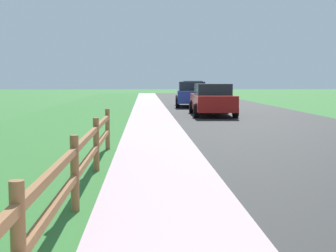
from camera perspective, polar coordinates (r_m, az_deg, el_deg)
The scene contains 8 objects.
ground_plane at distance 26.40m, azimuth 0.08°, elevation 1.77°, with size 120.00×120.00×0.00m, color #326D30.
road_asphalt at distance 28.77m, azimuth 6.86°, elevation 2.04°, with size 7.00×66.00×0.01m, color #282828.
curb_concrete at distance 28.42m, azimuth -6.18°, elevation 2.01°, with size 6.00×66.00×0.01m, color #BA9CA6.
grass_verge at distance 28.54m, azimuth -9.19°, elevation 1.99°, with size 5.00×66.00×0.00m, color #326D30.
rail_fence at distance 6.34m, azimuth -10.90°, elevation -4.75°, with size 0.11×11.28×1.00m.
parked_suv_red at distance 23.27m, azimuth 5.21°, elevation 3.14°, with size 2.09×4.92×1.51m.
parked_car_blue at distance 30.75m, azimuth 2.77°, elevation 3.76°, with size 2.22×4.85×1.57m.
parked_car_beige at distance 40.92m, azimuth 2.84°, elevation 4.18°, with size 1.98×4.50×1.60m.
Camera 1 is at (-1.32, -1.32, 1.70)m, focal length 51.94 mm.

